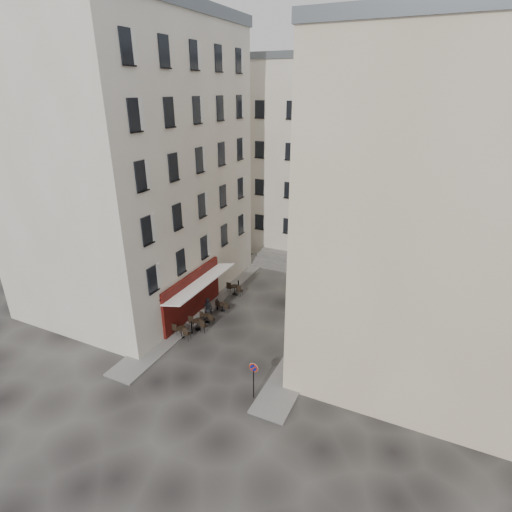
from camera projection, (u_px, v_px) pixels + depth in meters
The scene contains 18 objects.
ground at pixel (240, 337), 27.23m from camera, with size 90.00×90.00×0.00m, color black.
sidewalk_left at pixel (213, 297), 32.31m from camera, with size 2.00×22.00×0.12m, color slate.
sidewalk_right at pixel (317, 330), 27.95m from camera, with size 2.00×18.00×0.12m, color slate.
building_left at pixel (132, 166), 29.87m from camera, with size 12.20×16.20×20.60m.
building_right at pixel (432, 211), 22.44m from camera, with size 12.20×14.20×18.60m.
building_back at pixel (317, 158), 39.89m from camera, with size 18.20×10.20×18.60m.
cafe_storefront at pixel (193, 294), 29.03m from camera, with size 1.74×7.30×3.50m.
stone_steps at pixel (301, 264), 37.58m from camera, with size 9.00×3.15×0.80m.
bollard_near at pixel (192, 327), 27.47m from camera, with size 0.12×0.12×0.98m.
bollard_mid at pixel (217, 304), 30.39m from camera, with size 0.12×0.12×0.98m.
bollard_far at pixel (238, 285), 33.31m from camera, with size 0.12×0.12×0.98m.
no_parking_sign at pixel (254, 374), 21.30m from camera, with size 0.52×0.10×2.27m.
bistro_table_a at pixel (182, 331), 27.03m from camera, with size 1.37×0.64×0.96m.
bistro_table_b at pixel (198, 324), 27.90m from camera, with size 1.39×0.65×0.98m.
bistro_table_c at pixel (207, 318), 28.79m from camera, with size 1.18×0.56×0.83m.
bistro_table_d at pixel (223, 306), 30.32m from camera, with size 1.16×0.54×0.81m.
bistro_table_e at pixel (235, 289), 32.76m from camera, with size 1.38×0.65×0.97m.
pedestrian at pixel (208, 309), 29.08m from camera, with size 0.64×0.42×1.74m, color black.
Camera 1 is at (10.73, -20.33, 15.66)m, focal length 28.00 mm.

